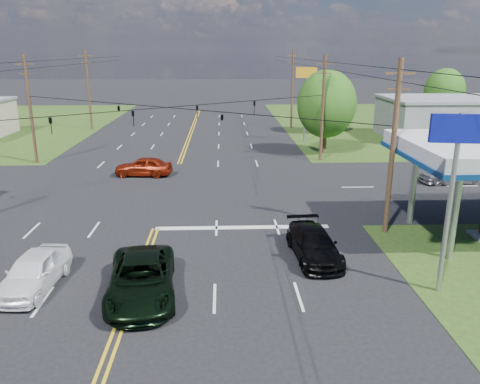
{
  "coord_description": "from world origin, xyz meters",
  "views": [
    {
      "loc": [
        3.88,
        -21.23,
        9.81
      ],
      "look_at": [
        4.94,
        6.0,
        1.56
      ],
      "focal_mm": 35.0,
      "sensor_mm": 36.0,
      "label": 1
    }
  ],
  "objects_px": {
    "pole_ne": "(323,107)",
    "tree_right_a": "(327,104)",
    "retail_ne": "(447,119)",
    "pole_se": "(393,146)",
    "tree_right_b": "(325,99)",
    "pole_left_far": "(88,89)",
    "pole_right_far": "(292,88)",
    "pickup_dkgreen": "(142,279)",
    "pole_nw": "(30,109)",
    "tree_far_r": "(444,91)",
    "pickup_white": "(34,271)",
    "polesign_se": "(456,155)",
    "suv_black": "(314,244)"
  },
  "relations": [
    {
      "from": "pole_nw",
      "to": "pole_left_far",
      "type": "bearing_deg",
      "value": 90.0
    },
    {
      "from": "pole_right_far",
      "to": "tree_right_b",
      "type": "distance_m",
      "value": 5.4
    },
    {
      "from": "tree_right_b",
      "to": "pole_se",
      "type": "bearing_deg",
      "value": -96.05
    },
    {
      "from": "pole_nw",
      "to": "tree_far_r",
      "type": "xyz_separation_m",
      "value": [
        47.0,
        21.0,
        -0.37
      ]
    },
    {
      "from": "pickup_dkgreen",
      "to": "pole_right_far",
      "type": "bearing_deg",
      "value": 67.99
    },
    {
      "from": "retail_ne",
      "to": "suv_black",
      "type": "height_order",
      "value": "retail_ne"
    },
    {
      "from": "pole_right_far",
      "to": "pole_left_far",
      "type": "bearing_deg",
      "value": 180.0
    },
    {
      "from": "pole_right_far",
      "to": "pickup_white",
      "type": "distance_m",
      "value": 46.34
    },
    {
      "from": "retail_ne",
      "to": "pole_nw",
      "type": "bearing_deg",
      "value": -165.65
    },
    {
      "from": "tree_far_r",
      "to": "polesign_se",
      "type": "height_order",
      "value": "tree_far_r"
    },
    {
      "from": "pole_left_far",
      "to": "tree_far_r",
      "type": "relative_size",
      "value": 1.31
    },
    {
      "from": "pole_ne",
      "to": "suv_black",
      "type": "bearing_deg",
      "value": -102.44
    },
    {
      "from": "tree_right_b",
      "to": "pole_right_far",
      "type": "bearing_deg",
      "value": 131.19
    },
    {
      "from": "tree_right_b",
      "to": "tree_far_r",
      "type": "height_order",
      "value": "tree_far_r"
    },
    {
      "from": "polesign_se",
      "to": "pole_right_far",
      "type": "bearing_deg",
      "value": 90.0
    },
    {
      "from": "pole_left_far",
      "to": "pickup_dkgreen",
      "type": "distance_m",
      "value": 45.93
    },
    {
      "from": "pole_left_far",
      "to": "suv_black",
      "type": "bearing_deg",
      "value": -62.06
    },
    {
      "from": "pole_nw",
      "to": "pole_left_far",
      "type": "relative_size",
      "value": 0.95
    },
    {
      "from": "tree_right_a",
      "to": "tree_right_b",
      "type": "height_order",
      "value": "tree_right_a"
    },
    {
      "from": "pole_right_far",
      "to": "tree_far_r",
      "type": "relative_size",
      "value": 1.31
    },
    {
      "from": "retail_ne",
      "to": "pole_right_far",
      "type": "bearing_deg",
      "value": 154.8
    },
    {
      "from": "tree_right_a",
      "to": "pickup_dkgreen",
      "type": "xyz_separation_m",
      "value": [
        -13.5,
        -27.68,
        -4.06
      ]
    },
    {
      "from": "pickup_white",
      "to": "suv_black",
      "type": "bearing_deg",
      "value": 16.71
    },
    {
      "from": "pole_left_far",
      "to": "tree_far_r",
      "type": "bearing_deg",
      "value": 2.44
    },
    {
      "from": "pole_right_far",
      "to": "pickup_dkgreen",
      "type": "bearing_deg",
      "value": -105.97
    },
    {
      "from": "retail_ne",
      "to": "pole_se",
      "type": "relative_size",
      "value": 1.47
    },
    {
      "from": "retail_ne",
      "to": "tree_right_b",
      "type": "height_order",
      "value": "tree_right_b"
    },
    {
      "from": "tree_right_b",
      "to": "polesign_se",
      "type": "bearing_deg",
      "value": -95.03
    },
    {
      "from": "pickup_dkgreen",
      "to": "pickup_white",
      "type": "height_order",
      "value": "pickup_dkgreen"
    },
    {
      "from": "pole_se",
      "to": "tree_right_b",
      "type": "xyz_separation_m",
      "value": [
        3.5,
        33.0,
        -0.7
      ]
    },
    {
      "from": "pole_ne",
      "to": "tree_right_a",
      "type": "height_order",
      "value": "pole_ne"
    },
    {
      "from": "pole_se",
      "to": "tree_right_a",
      "type": "distance_m",
      "value": 21.02
    },
    {
      "from": "pole_left_far",
      "to": "pole_right_far",
      "type": "xyz_separation_m",
      "value": [
        26.0,
        0.0,
        0.0
      ]
    },
    {
      "from": "pole_left_far",
      "to": "polesign_se",
      "type": "height_order",
      "value": "pole_left_far"
    },
    {
      "from": "tree_right_b",
      "to": "tree_far_r",
      "type": "relative_size",
      "value": 0.93
    },
    {
      "from": "tree_right_b",
      "to": "suv_black",
      "type": "bearing_deg",
      "value": -102.73
    },
    {
      "from": "retail_ne",
      "to": "pole_left_far",
      "type": "height_order",
      "value": "pole_left_far"
    },
    {
      "from": "pole_nw",
      "to": "pole_right_far",
      "type": "distance_m",
      "value": 32.2
    },
    {
      "from": "pole_left_far",
      "to": "tree_right_b",
      "type": "xyz_separation_m",
      "value": [
        29.5,
        -4.0,
        -0.95
      ]
    },
    {
      "from": "pole_left_far",
      "to": "tree_right_b",
      "type": "relative_size",
      "value": 1.41
    },
    {
      "from": "tree_right_a",
      "to": "pickup_white",
      "type": "distance_m",
      "value": 32.66
    },
    {
      "from": "pole_ne",
      "to": "tree_right_b",
      "type": "height_order",
      "value": "pole_ne"
    },
    {
      "from": "pole_se",
      "to": "polesign_se",
      "type": "xyz_separation_m",
      "value": [
        -0.0,
        -6.74,
        0.99
      ]
    },
    {
      "from": "suv_black",
      "to": "pickup_white",
      "type": "distance_m",
      "value": 12.81
    },
    {
      "from": "pole_left_far",
      "to": "pole_right_far",
      "type": "relative_size",
      "value": 1.0
    },
    {
      "from": "pole_right_far",
      "to": "tree_far_r",
      "type": "bearing_deg",
      "value": 5.44
    },
    {
      "from": "pole_ne",
      "to": "tree_far_r",
      "type": "height_order",
      "value": "pole_ne"
    },
    {
      "from": "pole_left_far",
      "to": "tree_right_a",
      "type": "xyz_separation_m",
      "value": [
        27.0,
        -16.0,
        -0.3
      ]
    },
    {
      "from": "pole_ne",
      "to": "polesign_se",
      "type": "relative_size",
      "value": 1.26
    },
    {
      "from": "pole_se",
      "to": "pole_nw",
      "type": "height_order",
      "value": "same"
    }
  ]
}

